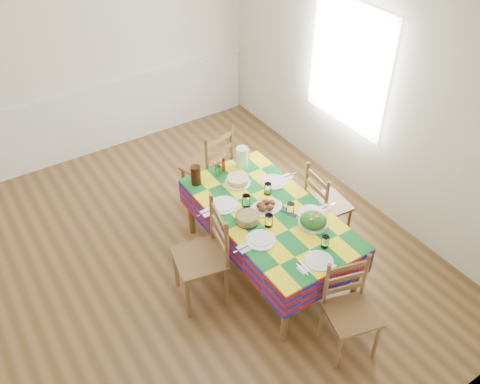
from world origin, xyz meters
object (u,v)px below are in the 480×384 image
Objects in this scene: chair_far at (210,168)px; chair_right at (325,205)px; green_pitcher at (242,157)px; tea_pitcher at (196,175)px; chair_left at (204,257)px; dining_table at (269,217)px; meat_platter at (266,206)px; chair_near at (350,310)px.

chair_far reaches higher than chair_right.
tea_pitcher is (-0.56, -0.01, -0.01)m from green_pitcher.
chair_far is 1.38m from chair_left.
tea_pitcher is 0.20× the size of chair_left.
green_pitcher is at bearing 75.89° from dining_table.
chair_left is 1.13× the size of chair_right.
meat_platter is 0.36× the size of chair_right.
dining_table is 1.75× the size of chair_left.
chair_right is (1.45, 0.01, -0.06)m from chair_left.
green_pitcher is 0.56m from tea_pitcher.
chair_left is (-0.74, 1.15, 0.06)m from chair_near.
chair_far is (0.38, 0.39, -0.30)m from tea_pitcher.
chair_far is at bearing 89.19° from meat_platter.
chair_right is at bearing 104.76° from chair_far.
chair_near is at bearing -89.43° from dining_table.
chair_far reaches higher than tea_pitcher.
chair_left reaches higher than dining_table.
chair_right is at bearing 73.62° from chair_near.
chair_left reaches higher than meat_platter.
green_pitcher is (0.19, 0.77, 0.19)m from dining_table.
dining_table is at bearing 102.42° from chair_left.
chair_near is 1.36m from chair_right.
chair_left is at bearing -114.86° from tea_pitcher.
meat_platter is at bearing 71.97° from chair_far.
chair_right is (0.54, -0.76, -0.37)m from green_pitcher.
chair_near is at bearing -95.39° from green_pitcher.
chair_near reaches higher than dining_table.
green_pitcher reaches higher than chair_right.
chair_far is at bearing 114.99° from green_pitcher.
tea_pitcher is at bearing 166.79° from chair_left.
meat_platter is 0.80m from tea_pitcher.
chair_right is (0.72, 1.16, 0.00)m from chair_near.
dining_table is 1.17m from chair_near.
meat_platter is at bearing 106.00° from chair_near.
chair_left is (-0.92, -0.78, -0.31)m from green_pitcher.
meat_platter is at bearing -105.16° from green_pitcher.
chair_far is at bearing 37.61° from chair_right.
chair_near is (-0.18, -1.92, -0.37)m from green_pitcher.
dining_table is 1.16m from chair_far.
chair_left is 1.46m from chair_right.
green_pitcher is at bearing 97.78° from chair_far.
meat_platter is at bearing -62.52° from tea_pitcher.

